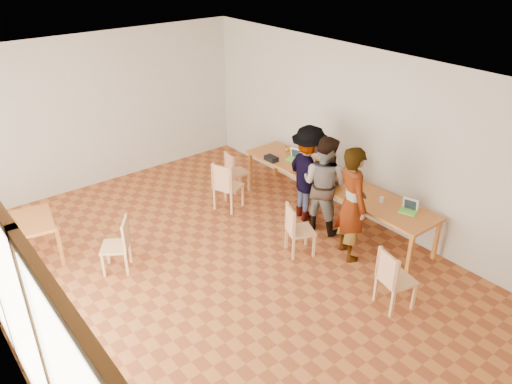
# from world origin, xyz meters

# --- Properties ---
(ground) EXTENTS (8.00, 8.00, 0.00)m
(ground) POSITION_xyz_m (0.00, 0.00, 0.00)
(ground) COLOR #A75928
(ground) RESTS_ON ground
(wall_back) EXTENTS (6.00, 0.10, 3.00)m
(wall_back) POSITION_xyz_m (0.00, 4.00, 1.50)
(wall_back) COLOR beige
(wall_back) RESTS_ON ground
(wall_front) EXTENTS (6.00, 0.10, 3.00)m
(wall_front) POSITION_xyz_m (0.00, -4.00, 1.50)
(wall_front) COLOR beige
(wall_front) RESTS_ON ground
(wall_right) EXTENTS (0.10, 8.00, 3.00)m
(wall_right) POSITION_xyz_m (3.00, 0.00, 1.50)
(wall_right) COLOR beige
(wall_right) RESTS_ON ground
(ceiling) EXTENTS (6.00, 8.00, 0.04)m
(ceiling) POSITION_xyz_m (0.00, 0.00, 3.02)
(ceiling) COLOR white
(ceiling) RESTS_ON wall_back
(communal_table) EXTENTS (0.80, 4.00, 0.75)m
(communal_table) POSITION_xyz_m (2.50, 0.05, 0.70)
(communal_table) COLOR #C57A2B
(communal_table) RESTS_ON ground
(side_table) EXTENTS (0.90, 0.90, 0.75)m
(side_table) POSITION_xyz_m (-2.24, 1.97, 0.67)
(side_table) COLOR #C57A2B
(side_table) RESTS_ON ground
(chair_near) EXTENTS (0.51, 0.51, 0.48)m
(chair_near) POSITION_xyz_m (1.34, -2.17, 0.56)
(chair_near) COLOR tan
(chair_near) RESTS_ON ground
(chair_mid) EXTENTS (0.53, 0.53, 0.46)m
(chair_mid) POSITION_xyz_m (1.20, -0.40, 0.53)
(chair_mid) COLOR tan
(chair_mid) RESTS_ON ground
(chair_far) EXTENTS (0.57, 0.57, 0.50)m
(chair_far) POSITION_xyz_m (1.16, 1.44, 0.58)
(chair_far) COLOR tan
(chair_far) RESTS_ON ground
(chair_empty) EXTENTS (0.41, 0.41, 0.43)m
(chair_empty) POSITION_xyz_m (1.72, 1.97, 0.50)
(chair_empty) COLOR tan
(chair_empty) RESTS_ON ground
(chair_spare) EXTENTS (0.56, 0.56, 0.46)m
(chair_spare) POSITION_xyz_m (-1.14, 0.91, 0.53)
(chair_spare) COLOR tan
(chair_spare) RESTS_ON ground
(person_near) EXTENTS (0.67, 0.80, 1.87)m
(person_near) POSITION_xyz_m (1.85, -0.96, 0.94)
(person_near) COLOR gray
(person_near) RESTS_ON ground
(person_mid) EXTENTS (0.83, 0.97, 1.71)m
(person_mid) POSITION_xyz_m (2.11, -0.10, 0.86)
(person_mid) COLOR gray
(person_mid) RESTS_ON ground
(person_far) EXTENTS (0.91, 1.26, 1.75)m
(person_far) POSITION_xyz_m (2.15, 0.31, 0.88)
(person_far) COLOR gray
(person_far) RESTS_ON ground
(laptop_near) EXTENTS (0.29, 0.31, 0.22)m
(laptop_near) POSITION_xyz_m (2.62, -1.46, 0.81)
(laptop_near) COLOR #6CD844
(laptop_near) RESTS_ON communal_table
(laptop_mid) EXTENTS (0.24, 0.27, 0.20)m
(laptop_mid) POSITION_xyz_m (2.56, 0.25, 0.80)
(laptop_mid) COLOR #6CD844
(laptop_mid) RESTS_ON communal_table
(laptop_far) EXTENTS (0.29, 0.31, 0.22)m
(laptop_far) POSITION_xyz_m (2.57, 1.12, 0.81)
(laptop_far) COLOR #6CD844
(laptop_far) RESTS_ON communal_table
(yellow_mug) EXTENTS (0.14, 0.14, 0.09)m
(yellow_mug) POSITION_xyz_m (2.73, 1.52, 0.79)
(yellow_mug) COLOR #C08228
(yellow_mug) RESTS_ON communal_table
(green_bottle) EXTENTS (0.07, 0.07, 0.28)m
(green_bottle) POSITION_xyz_m (2.50, 0.79, 0.89)
(green_bottle) COLOR #13651B
(green_bottle) RESTS_ON communal_table
(clear_glass) EXTENTS (0.07, 0.07, 0.09)m
(clear_glass) POSITION_xyz_m (2.52, -1.00, 0.80)
(clear_glass) COLOR silver
(clear_glass) RESTS_ON communal_table
(condiment_cup) EXTENTS (0.08, 0.08, 0.06)m
(condiment_cup) POSITION_xyz_m (2.20, -0.67, 0.78)
(condiment_cup) COLOR white
(condiment_cup) RESTS_ON communal_table
(pink_phone) EXTENTS (0.05, 0.10, 0.01)m
(pink_phone) POSITION_xyz_m (2.48, 1.19, 0.76)
(pink_phone) COLOR #E44161
(pink_phone) RESTS_ON communal_table
(black_pouch) EXTENTS (0.16, 0.26, 0.09)m
(black_pouch) POSITION_xyz_m (2.17, 1.35, 0.80)
(black_pouch) COLOR black
(black_pouch) RESTS_ON communal_table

